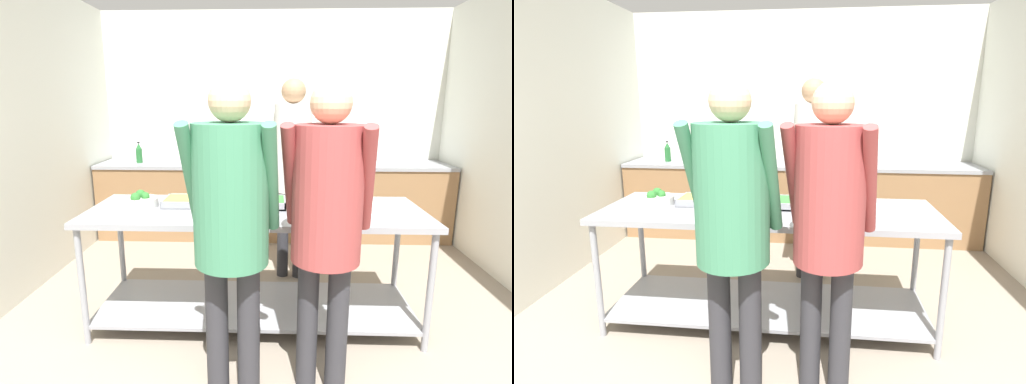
# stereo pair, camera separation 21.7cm
# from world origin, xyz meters

# --- Properties ---
(wall_rear) EXTENTS (4.24, 0.06, 2.65)m
(wall_rear) POSITION_xyz_m (0.00, 4.05, 1.32)
(wall_rear) COLOR silver
(wall_rear) RESTS_ON ground_plane
(wall_left) EXTENTS (0.06, 4.17, 2.65)m
(wall_left) POSITION_xyz_m (-2.09, 2.03, 1.32)
(wall_left) COLOR silver
(wall_left) RESTS_ON ground_plane
(back_counter) EXTENTS (4.08, 0.65, 0.89)m
(back_counter) POSITION_xyz_m (0.00, 3.68, 0.45)
(back_counter) COLOR olive
(back_counter) RESTS_ON ground_plane
(serving_counter) EXTENTS (2.36, 0.80, 0.86)m
(serving_counter) POSITION_xyz_m (-0.13, 1.73, 0.59)
(serving_counter) COLOR gray
(serving_counter) RESTS_ON ground_plane
(broccoli_bowl) EXTENTS (0.24, 0.24, 0.12)m
(broccoli_bowl) POSITION_xyz_m (-0.96, 1.76, 0.91)
(broccoli_bowl) COLOR silver
(broccoli_bowl) RESTS_ON serving_counter
(serving_tray_vegetables) EXTENTS (0.42, 0.27, 0.05)m
(serving_tray_vegetables) POSITION_xyz_m (-0.59, 1.82, 0.89)
(serving_tray_vegetables) COLOR gray
(serving_tray_vegetables) RESTS_ON serving_counter
(serving_tray_roast) EXTENTS (0.44, 0.27, 0.05)m
(serving_tray_roast) POSITION_xyz_m (-0.13, 1.82, 0.89)
(serving_tray_roast) COLOR gray
(serving_tray_roast) RESTS_ON serving_counter
(sauce_pan) EXTENTS (0.40, 0.26, 0.09)m
(sauce_pan) POSITION_xyz_m (0.32, 1.82, 0.91)
(sauce_pan) COLOR gray
(sauce_pan) RESTS_ON serving_counter
(plate_stack) EXTENTS (0.26, 0.26, 0.05)m
(plate_stack) POSITION_xyz_m (0.69, 1.69, 0.89)
(plate_stack) COLOR white
(plate_stack) RESTS_ON serving_counter
(guest_serving_left) EXTENTS (0.52, 0.41, 1.71)m
(guest_serving_left) POSITION_xyz_m (0.27, 1.03, 1.05)
(guest_serving_left) COLOR #2D2D33
(guest_serving_left) RESTS_ON ground_plane
(guest_serving_right) EXTENTS (0.51, 0.39, 1.72)m
(guest_serving_right) POSITION_xyz_m (-0.22, 0.97, 1.06)
(guest_serving_right) COLOR #2D2D33
(guest_serving_right) RESTS_ON ground_plane
(cook_behind_counter) EXTENTS (0.46, 0.39, 1.79)m
(cook_behind_counter) POSITION_xyz_m (0.17, 2.51, 1.12)
(cook_behind_counter) COLOR #2D2D33
(cook_behind_counter) RESTS_ON ground_plane
(water_bottle) EXTENTS (0.07, 0.07, 0.25)m
(water_bottle) POSITION_xyz_m (-1.58, 3.64, 1.00)
(water_bottle) COLOR #23602D
(water_bottle) RESTS_ON back_counter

